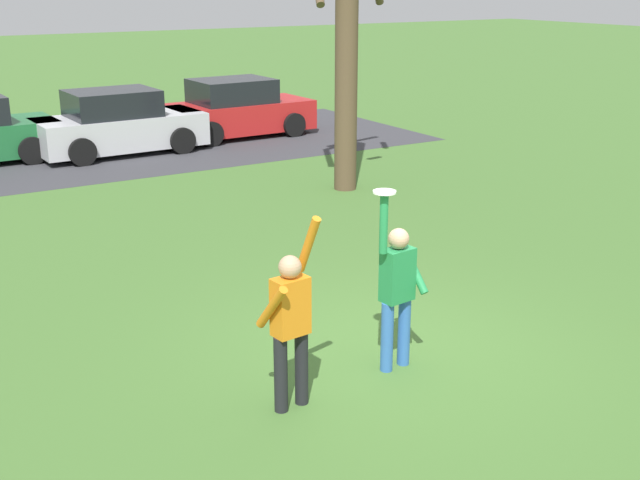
{
  "coord_description": "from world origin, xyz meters",
  "views": [
    {
      "loc": [
        -5.19,
        -6.97,
        4.21
      ],
      "look_at": [
        -0.92,
        0.06,
        1.52
      ],
      "focal_mm": 45.01,
      "sensor_mm": 36.0,
      "label": 1
    }
  ],
  "objects_px": {
    "person_catcher": "(397,286)",
    "parked_car_red": "(236,110)",
    "parked_car_silver": "(118,124)",
    "bare_tree_tall": "(347,15)",
    "person_defender": "(291,319)",
    "frisbee_disc": "(385,192)"
  },
  "relations": [
    {
      "from": "parked_car_silver",
      "to": "parked_car_red",
      "type": "distance_m",
      "value": 3.56
    },
    {
      "from": "person_catcher",
      "to": "parked_car_silver",
      "type": "height_order",
      "value": "person_catcher"
    },
    {
      "from": "person_catcher",
      "to": "person_defender",
      "type": "distance_m",
      "value": 1.45
    },
    {
      "from": "bare_tree_tall",
      "to": "parked_car_silver",
      "type": "bearing_deg",
      "value": 116.01
    },
    {
      "from": "frisbee_disc",
      "to": "person_catcher",
      "type": "bearing_deg",
      "value": 6.64
    },
    {
      "from": "person_catcher",
      "to": "parked_car_red",
      "type": "relative_size",
      "value": 0.5
    },
    {
      "from": "parked_car_silver",
      "to": "person_defender",
      "type": "bearing_deg",
      "value": -102.54
    },
    {
      "from": "person_catcher",
      "to": "parked_car_silver",
      "type": "relative_size",
      "value": 0.5
    },
    {
      "from": "person_defender",
      "to": "parked_car_silver",
      "type": "xyz_separation_m",
      "value": [
        2.48,
        13.27,
        -0.25
      ]
    },
    {
      "from": "person_catcher",
      "to": "bare_tree_tall",
      "type": "relative_size",
      "value": 0.3
    },
    {
      "from": "person_catcher",
      "to": "parked_car_red",
      "type": "bearing_deg",
      "value": -115.14
    },
    {
      "from": "person_catcher",
      "to": "frisbee_disc",
      "type": "relative_size",
      "value": 8.54
    },
    {
      "from": "frisbee_disc",
      "to": "bare_tree_tall",
      "type": "distance_m",
      "value": 8.41
    },
    {
      "from": "parked_car_silver",
      "to": "bare_tree_tall",
      "type": "bearing_deg",
      "value": -65.94
    },
    {
      "from": "person_catcher",
      "to": "parked_car_red",
      "type": "height_order",
      "value": "person_catcher"
    },
    {
      "from": "parked_car_silver",
      "to": "parked_car_red",
      "type": "height_order",
      "value": "same"
    },
    {
      "from": "frisbee_disc",
      "to": "parked_car_silver",
      "type": "bearing_deg",
      "value": 84.49
    },
    {
      "from": "parked_car_silver",
      "to": "parked_car_red",
      "type": "relative_size",
      "value": 1.0
    },
    {
      "from": "frisbee_disc",
      "to": "bare_tree_tall",
      "type": "bearing_deg",
      "value": 59.67
    },
    {
      "from": "person_defender",
      "to": "parked_car_red",
      "type": "relative_size",
      "value": 0.49
    },
    {
      "from": "parked_car_red",
      "to": "frisbee_disc",
      "type": "bearing_deg",
      "value": -111.26
    },
    {
      "from": "person_defender",
      "to": "bare_tree_tall",
      "type": "height_order",
      "value": "bare_tree_tall"
    }
  ]
}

